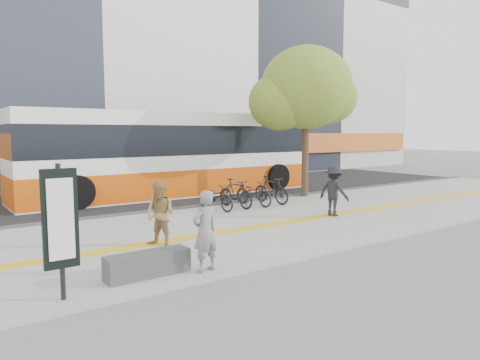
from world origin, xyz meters
TOP-DOWN VIEW (x-y plane):
  - ground at (0.00, 0.00)m, footprint 120.00×120.00m
  - sidewalk at (0.00, 1.50)m, footprint 40.00×7.00m
  - tactile_strip at (0.00, 1.00)m, footprint 40.00×0.45m
  - street at (0.00, 9.00)m, footprint 40.00×8.00m
  - curb at (0.00, 5.00)m, footprint 40.00×0.25m
  - bench at (-2.60, -1.20)m, footprint 1.60×0.45m
  - signboard at (-4.20, -1.51)m, footprint 0.55×0.10m
  - street_tree at (7.18, 4.82)m, footprint 4.40×3.80m
  - bus at (3.13, 8.50)m, footprint 13.28×3.15m
  - bicycle_row at (3.50, 4.00)m, footprint 3.24×1.84m
  - seated_woman at (-1.58, -1.60)m, footprint 0.64×0.48m
  - pedestrian_tan at (-1.44, 0.65)m, footprint 0.86×0.93m
  - pedestrian_dark at (4.79, 0.90)m, footprint 0.77×1.13m

SIDE VIEW (x-z plane):
  - ground at x=0.00m, z-range 0.00..0.00m
  - street at x=0.00m, z-range 0.00..0.06m
  - sidewalk at x=0.00m, z-range 0.00..0.08m
  - curb at x=0.00m, z-range 0.00..0.14m
  - tactile_strip at x=0.00m, z-range 0.08..0.09m
  - bench at x=-2.60m, z-range 0.08..0.53m
  - bicycle_row at x=3.50m, z-range 0.05..1.09m
  - pedestrian_tan at x=-1.44m, z-range 0.08..1.62m
  - seated_woman at x=-1.58m, z-range 0.08..1.67m
  - pedestrian_dark at x=4.79m, z-range 0.08..1.69m
  - signboard at x=-4.20m, z-range 0.27..2.47m
  - bus at x=3.13m, z-range -0.04..3.49m
  - street_tree at x=7.18m, z-range 1.36..7.67m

